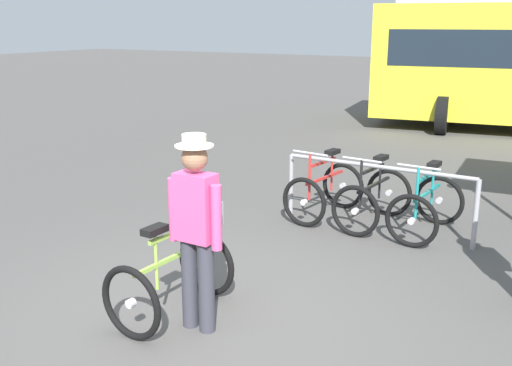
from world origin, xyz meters
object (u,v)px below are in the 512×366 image
(racked_bike_teal, at_px, (426,207))
(person_with_featured_bike, at_px, (196,226))
(racked_bike_red, at_px, (324,191))
(racked_bike_black, at_px, (373,199))
(featured_bicycle, at_px, (177,267))

(racked_bike_teal, bearing_deg, person_with_featured_bike, -107.99)
(racked_bike_red, distance_m, racked_bike_black, 0.70)
(racked_bike_red, xyz_separation_m, racked_bike_black, (0.70, -0.03, 0.00))
(racked_bike_red, xyz_separation_m, person_with_featured_bike, (0.31, -3.41, 0.58))
(featured_bicycle, bearing_deg, racked_bike_red, 89.44)
(racked_bike_red, height_order, racked_bike_teal, same)
(racked_bike_red, relative_size, featured_bicycle, 0.97)
(racked_bike_red, bearing_deg, person_with_featured_bike, -84.83)
(featured_bicycle, height_order, person_with_featured_bike, person_with_featured_bike)
(racked_bike_black, relative_size, person_with_featured_bike, 0.67)
(racked_bike_black, relative_size, racked_bike_teal, 1.01)
(featured_bicycle, bearing_deg, person_with_featured_bike, -25.27)
(racked_bike_teal, height_order, person_with_featured_bike, person_with_featured_bike)
(featured_bicycle, bearing_deg, racked_bike_black, 77.21)
(racked_bike_red, xyz_separation_m, featured_bicycle, (-0.03, -3.25, 0.08))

